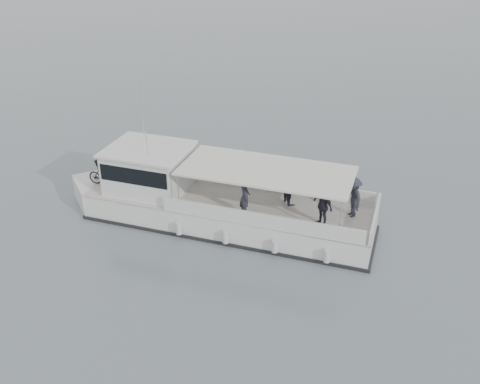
{
  "coord_description": "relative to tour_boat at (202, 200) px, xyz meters",
  "views": [
    {
      "loc": [
        4.66,
        -21.49,
        12.55
      ],
      "look_at": [
        5.83,
        -0.94,
        1.6
      ],
      "focal_mm": 40.0,
      "sensor_mm": 36.0,
      "label": 1
    }
  ],
  "objects": [
    {
      "name": "ground",
      "position": [
        -4.16,
        0.47,
        -1.0
      ],
      "size": [
        1400.0,
        1400.0,
        0.0
      ],
      "primitive_type": "plane",
      "color": "slate",
      "rests_on": "ground"
    },
    {
      "name": "tour_boat",
      "position": [
        0.0,
        0.0,
        0.0
      ],
      "size": [
        14.12,
        8.09,
        6.08
      ],
      "rotation": [
        0.0,
        0.0,
        -0.38
      ],
      "color": "white",
      "rests_on": "ground"
    }
  ]
}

